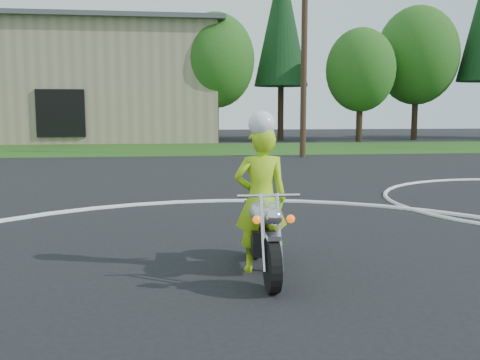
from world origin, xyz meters
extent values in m
cube|color=#1E4714|center=(0.00, 27.00, 0.01)|extent=(120.00, 10.00, 0.02)
torus|color=silver|center=(0.00, 3.00, 0.01)|extent=(12.12, 12.12, 0.12)
cylinder|color=black|center=(0.12, 2.66, 0.32)|extent=(0.13, 0.65, 0.65)
cylinder|color=black|center=(0.13, 4.17, 0.32)|extent=(0.13, 0.65, 0.65)
cube|color=black|center=(0.12, 3.47, 0.43)|extent=(0.31, 0.59, 0.32)
ellipsoid|color=silver|center=(0.12, 3.25, 0.84)|extent=(0.39, 0.69, 0.30)
cube|color=black|center=(0.13, 3.79, 0.80)|extent=(0.29, 0.65, 0.11)
cylinder|color=silver|center=(0.02, 2.75, 0.70)|extent=(0.05, 0.39, 0.87)
cylinder|color=silver|center=(0.22, 2.74, 0.70)|extent=(0.05, 0.39, 0.87)
cube|color=silver|center=(0.12, 2.64, 0.67)|extent=(0.15, 0.24, 0.05)
cylinder|color=white|center=(0.12, 2.93, 1.10)|extent=(0.75, 0.05, 0.04)
sphere|color=silver|center=(0.12, 2.55, 0.92)|extent=(0.19, 0.19, 0.19)
sphere|color=#DA5A0A|center=(-0.08, 2.57, 0.88)|extent=(0.10, 0.10, 0.10)
sphere|color=#D84D0A|center=(0.31, 2.57, 0.88)|extent=(0.10, 0.10, 0.10)
cylinder|color=silver|center=(0.30, 3.90, 0.32)|extent=(0.09, 0.86, 0.09)
imported|color=#A5D816|center=(0.12, 3.51, 0.95)|extent=(0.70, 0.46, 1.91)
sphere|color=white|center=(0.12, 3.46, 1.93)|extent=(0.34, 0.34, 0.34)
cube|color=black|center=(-8.00, 31.90, 2.00)|extent=(3.00, 0.16, 3.00)
cylinder|color=#382619|center=(2.00, 34.00, 1.62)|extent=(0.44, 0.44, 3.24)
ellipsoid|color=#1E5116|center=(2.00, 34.00, 5.58)|extent=(5.40, 5.40, 6.48)
cylinder|color=#382619|center=(7.00, 36.00, 1.98)|extent=(0.44, 0.44, 3.96)
cone|color=black|center=(7.00, 36.00, 8.63)|extent=(3.96, 3.96, 9.35)
cylinder|color=#382619|center=(12.00, 33.00, 1.44)|extent=(0.44, 0.44, 2.88)
ellipsoid|color=#1E5116|center=(12.00, 33.00, 4.96)|extent=(4.80, 4.80, 5.76)
cylinder|color=#382619|center=(17.00, 35.00, 1.80)|extent=(0.44, 0.44, 3.60)
ellipsoid|color=#1E5116|center=(17.00, 35.00, 6.20)|extent=(6.00, 6.00, 7.20)
cylinder|color=#382619|center=(-2.00, 35.00, 1.44)|extent=(0.44, 0.44, 2.88)
ellipsoid|color=#1E5116|center=(-2.00, 35.00, 4.96)|extent=(4.80, 4.80, 5.76)
cylinder|color=#473321|center=(5.00, 21.00, 5.00)|extent=(0.28, 0.28, 10.00)
camera|label=1|loc=(-1.01, -3.25, 2.09)|focal=40.00mm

